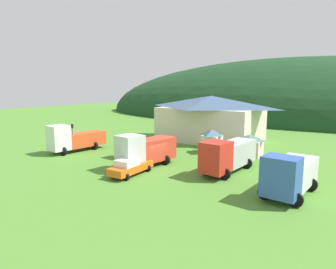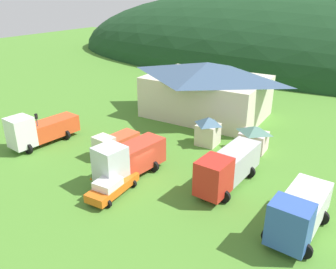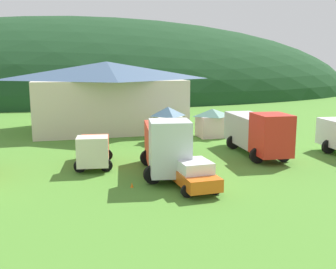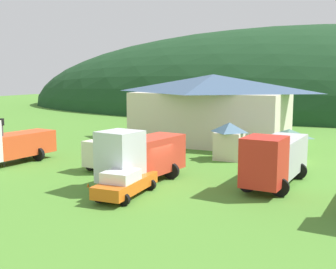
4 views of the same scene
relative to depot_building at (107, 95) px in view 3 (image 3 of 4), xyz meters
name	(u,v)px [view 3 (image 3 of 4)]	position (x,y,z in m)	size (l,w,h in m)	color
ground_plane	(176,170)	(2.18, -18.07, -3.70)	(200.00, 200.00, 0.00)	#4C842D
forested_hill_backdrop	(91,95)	(2.18, 48.04, -3.70)	(127.48, 60.00, 33.73)	#193D1E
depot_building	(107,95)	(0.00, 0.00, 0.00)	(16.16, 11.42, 7.18)	beige
play_shed_cream	(168,124)	(4.32, -8.49, -2.07)	(2.38, 2.36, 3.16)	beige
play_shed_pink	(212,122)	(9.05, -7.34, -2.30)	(2.92, 2.47, 2.71)	beige
light_truck_cream	(94,149)	(-2.92, -15.56, -2.52)	(2.87, 5.19, 2.31)	beige
tow_truck_silver	(166,145)	(1.31, -18.75, -1.80)	(3.74, 7.30, 3.71)	silver
crane_truck_red	(257,131)	(9.43, -15.51, -1.86)	(3.51, 8.33, 3.47)	red
service_pickup_orange	(191,173)	(1.92, -21.79, -2.87)	(2.39, 5.09, 1.66)	orange
traffic_cone_near_pickup	(132,187)	(-1.30, -20.93, -3.70)	(0.36, 0.36, 0.56)	orange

